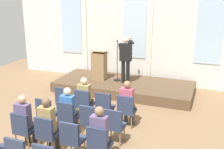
{
  "coord_description": "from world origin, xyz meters",
  "views": [
    {
      "loc": [
        3.08,
        -5.5,
        3.65
      ],
      "look_at": [
        0.02,
        2.63,
        1.03
      ],
      "focal_mm": 44.53,
      "sensor_mm": 36.0,
      "label": 1
    }
  ],
  "objects": [
    {
      "name": "audience_r0_c3",
      "position": [
        0.97,
        1.31,
        0.74
      ],
      "size": [
        0.36,
        0.39,
        1.33
      ],
      "color": "#2D2D33",
      "rests_on": "ground"
    },
    {
      "name": "ground_plane",
      "position": [
        0.0,
        0.0,
        0.0
      ],
      "size": [
        13.88,
        13.88,
        0.0
      ],
      "primitive_type": "plane",
      "color": "#846647"
    },
    {
      "name": "mic_stand",
      "position": [
        -0.3,
        4.06,
        0.69
      ],
      "size": [
        0.28,
        0.28,
        1.55
      ],
      "color": "black",
      "rests_on": "stage_platform"
    },
    {
      "name": "chair_r0_c1",
      "position": [
        -0.32,
        1.23,
        0.53
      ],
      "size": [
        0.46,
        0.44,
        0.94
      ],
      "color": "olive",
      "rests_on": "ground"
    },
    {
      "name": "speaker",
      "position": [
        0.08,
        3.91,
        1.36
      ],
      "size": [
        0.51,
        0.69,
        1.72
      ],
      "color": "black",
      "rests_on": "stage_platform"
    },
    {
      "name": "audience_r0_c1",
      "position": [
        -0.32,
        1.32,
        0.71
      ],
      "size": [
        0.36,
        0.39,
        1.28
      ],
      "color": "#2D2D33",
      "rests_on": "ground"
    },
    {
      "name": "chair_r2_c3",
      "position": [
        0.97,
        -0.68,
        0.53
      ],
      "size": [
        0.46,
        0.44,
        0.94
      ],
      "color": "olive",
      "rests_on": "ground"
    },
    {
      "name": "chair_r1_c3",
      "position": [
        0.97,
        0.27,
        0.53
      ],
      "size": [
        0.46,
        0.44,
        0.94
      ],
      "color": "olive",
      "rests_on": "ground"
    },
    {
      "name": "chair_r2_c0",
      "position": [
        -0.97,
        -0.68,
        0.53
      ],
      "size": [
        0.46,
        0.44,
        0.94
      ],
      "color": "olive",
      "rests_on": "ground"
    },
    {
      "name": "chair_r1_c0",
      "position": [
        -0.97,
        0.27,
        0.53
      ],
      "size": [
        0.46,
        0.44,
        0.94
      ],
      "color": "olive",
      "rests_on": "ground"
    },
    {
      "name": "audience_r2_c3",
      "position": [
        0.97,
        -0.61,
        0.75
      ],
      "size": [
        0.36,
        0.39,
        1.36
      ],
      "color": "#2D2D33",
      "rests_on": "ground"
    },
    {
      "name": "audience_r1_c1",
      "position": [
        -0.32,
        0.36,
        0.72
      ],
      "size": [
        0.36,
        0.39,
        1.29
      ],
      "color": "#2D2D33",
      "rests_on": "ground"
    },
    {
      "name": "chair_r0_c3",
      "position": [
        0.97,
        1.23,
        0.53
      ],
      "size": [
        0.46,
        0.44,
        0.94
      ],
      "color": "olive",
      "rests_on": "ground"
    },
    {
      "name": "chair_r1_c1",
      "position": [
        -0.32,
        0.27,
        0.53
      ],
      "size": [
        0.46,
        0.44,
        0.94
      ],
      "color": "olive",
      "rests_on": "ground"
    },
    {
      "name": "chair_r1_c2",
      "position": [
        0.32,
        0.27,
        0.53
      ],
      "size": [
        0.46,
        0.44,
        0.94
      ],
      "color": "olive",
      "rests_on": "ground"
    },
    {
      "name": "rear_partition",
      "position": [
        0.03,
        5.31,
        2.19
      ],
      "size": [
        10.68,
        0.14,
        4.36
      ],
      "color": "silver",
      "rests_on": "ground"
    },
    {
      "name": "chair_r0_c0",
      "position": [
        -0.97,
        1.23,
        0.53
      ],
      "size": [
        0.46,
        0.44,
        0.94
      ],
      "color": "olive",
      "rests_on": "ground"
    },
    {
      "name": "chair_r2_c1",
      "position": [
        -0.32,
        -0.68,
        0.53
      ],
      "size": [
        0.46,
        0.44,
        0.94
      ],
      "color": "olive",
      "rests_on": "ground"
    },
    {
      "name": "stage_platform",
      "position": [
        0.0,
        3.96,
        0.18
      ],
      "size": [
        5.12,
        2.12,
        0.36
      ],
      "primitive_type": "cube",
      "color": "brown",
      "rests_on": "ground"
    },
    {
      "name": "lectern",
      "position": [
        -1.0,
        3.96,
        0.91
      ],
      "size": [
        0.6,
        0.48,
        1.16
      ],
      "color": "#93724C",
      "rests_on": "stage_platform"
    },
    {
      "name": "audience_r2_c0",
      "position": [
        -0.97,
        -0.61,
        0.75
      ],
      "size": [
        0.36,
        0.39,
        1.35
      ],
      "color": "#2D2D33",
      "rests_on": "ground"
    },
    {
      "name": "chair_r2_c2",
      "position": [
        0.32,
        -0.68,
        0.53
      ],
      "size": [
        0.46,
        0.44,
        0.94
      ],
      "color": "olive",
      "rests_on": "ground"
    },
    {
      "name": "audience_r2_c1",
      "position": [
        -0.32,
        -0.61,
        0.75
      ],
      "size": [
        0.36,
        0.39,
        1.36
      ],
      "color": "#2D2D33",
      "rests_on": "ground"
    },
    {
      "name": "chair_r0_c2",
      "position": [
        0.32,
        1.23,
        0.53
      ],
      "size": [
        0.46,
        0.44,
        0.94
      ],
      "color": "olive",
      "rests_on": "ground"
    }
  ]
}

